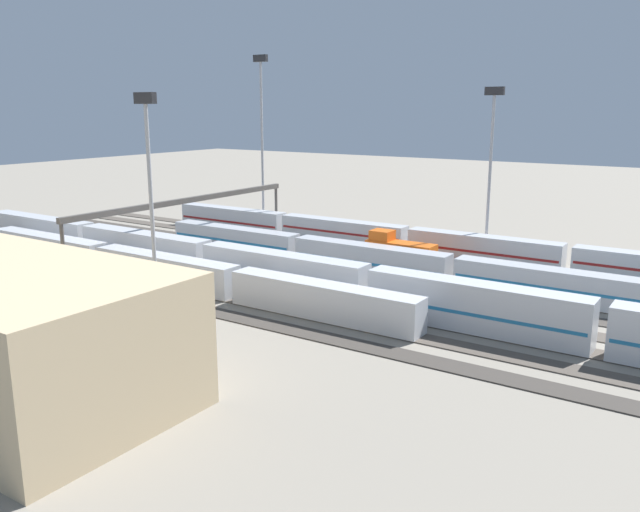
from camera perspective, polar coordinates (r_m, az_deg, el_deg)
The scene contains 19 objects.
ground_plane at distance 87.94m, azimuth -0.10°, elevation -1.72°, with size 400.00×400.00×0.00m, color gray.
track_bed_0 at distance 104.71m, azimuth 5.97°, elevation 0.62°, with size 140.00×2.80×0.12m, color #4C443D.
track_bed_1 at distance 100.40m, azimuth 4.64°, elevation 0.12°, with size 140.00×2.80×0.12m, color #4C443D.
track_bed_2 at distance 96.16m, azimuth 3.20°, elevation -0.43°, with size 140.00×2.80×0.12m, color #3D3833.
track_bed_3 at distance 92.00m, azimuth 1.62°, elevation -1.03°, with size 140.00×2.80×0.12m, color #4C443D.
track_bed_4 at distance 87.92m, azimuth -0.10°, elevation -1.69°, with size 140.00×2.80×0.12m, color #3D3833.
track_bed_5 at distance 83.95m, azimuth -2.00°, elevation -2.40°, with size 140.00×2.80×0.12m, color #4C443D.
track_bed_6 at distance 80.08m, azimuth -4.08°, elevation -3.18°, with size 140.00×2.80×0.12m, color #4C443D.
track_bed_7 at distance 76.35m, azimuth -6.37°, elevation -4.04°, with size 140.00×2.80×0.12m, color #4C443D.
track_bed_8 at distance 72.78m, azimuth -8.89°, elevation -4.98°, with size 140.00×2.80×0.12m, color #3D3833.
train_on_track_3 at distance 84.80m, azimuth 10.26°, elevation -1.04°, with size 90.60×3.06×4.40m.
train_on_track_6 at distance 78.67m, azimuth -3.36°, elevation -1.56°, with size 119.80×3.06×5.00m.
train_on_track_7 at distance 85.00m, azimuth -13.51°, elevation -1.20°, with size 71.40×3.00×3.80m.
train_on_track_2 at distance 92.47m, azimuth 6.93°, elevation 0.29°, with size 10.00×3.00×5.00m.
train_on_track_0 at distance 102.76m, azimuth 7.75°, elevation 1.45°, with size 95.60×3.06×3.80m.
light_mast_0 at distance 99.77m, azimuth 14.79°, elevation 9.03°, with size 2.80×0.70×25.11m.
light_mast_1 at distance 73.01m, azimuth -14.74°, elevation 7.17°, with size 2.80×0.70×23.77m.
light_mast_2 at distance 119.02m, azimuth -5.14°, elevation 11.55°, with size 2.80×0.70×31.20m.
signal_gantry at distance 101.41m, azimuth -11.51°, elevation 4.48°, with size 0.70×45.00×8.80m.
Camera 1 is at (-47.12, 70.84, 22.22)m, focal length 36.49 mm.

